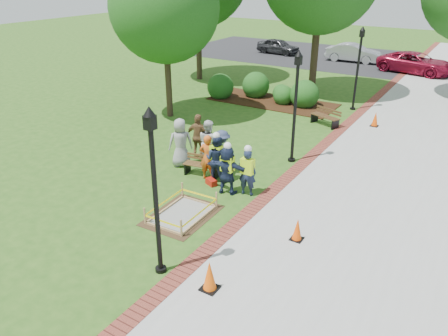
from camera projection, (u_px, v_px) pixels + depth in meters
The scene contains 32 objects.
ground at pixel (191, 207), 13.81m from camera, with size 100.00×100.00×0.00m, color #285116.
sidewalk at pixel (417, 140), 19.13m from camera, with size 6.00×60.00×0.02m, color #9E9E99.
brick_edging at pixel (344, 127), 20.68m from camera, with size 0.50×60.00×0.03m, color maroon.
mulch_bed at pixel (272, 102), 24.50m from camera, with size 7.00×3.00×0.05m, color #381E0F.
parking_lot at pixel (390, 63), 34.65m from camera, with size 36.00×12.00×0.01m, color black.
wet_concrete_pad at pixel (182, 209), 13.22m from camera, with size 1.76×2.35×0.55m.
bench_near at pixel (202, 169), 15.80m from camera, with size 1.40×0.67×0.73m.
bench_far at pixel (325, 120), 20.81m from camera, with size 1.55×0.97×0.80m.
cone_front at pixel (210, 276), 10.10m from camera, with size 0.40×0.40×0.79m.
cone_back at pixel (297, 230), 11.99m from camera, with size 0.34×0.34×0.67m.
cone_far at pixel (375, 120), 20.62m from camera, with size 0.36×0.36×0.72m.
toolbox at pixel (211, 182), 15.16m from camera, with size 0.42×0.23×0.21m, color #A4170C.
lamp_near at pixel (154, 182), 9.86m from camera, with size 0.28×0.28×4.26m.
lamp_mid at pixel (296, 99), 16.03m from camera, with size 0.28×0.28×4.26m.
lamp_far at pixel (358, 63), 22.21m from camera, with size 0.28×0.28×4.26m.
tree_left at pixel (164, 7), 20.08m from camera, with size 5.12×5.12×7.78m.
shrub_a at pixel (220, 98), 25.30m from camera, with size 1.52×1.52×1.52m, color #154112.
shrub_b at pixel (255, 97), 25.53m from camera, with size 1.57×1.57×1.57m, color #154112.
shrub_c at pixel (283, 104), 24.18m from camera, with size 1.12×1.12×1.12m, color #154112.
shrub_d at pixel (304, 107), 23.72m from camera, with size 1.56×1.56×1.56m, color #154112.
shrub_e at pixel (281, 100), 24.90m from camera, with size 0.97×0.97×0.97m, color #154112.
casual_person_a at pixel (181, 143), 16.30m from camera, with size 0.69×0.68×1.85m.
casual_person_b at pixel (208, 157), 15.29m from camera, with size 0.60×0.46×1.66m.
casual_person_c at pixel (209, 143), 16.45m from camera, with size 0.66×0.57×1.76m.
casual_person_d at pixel (199, 137), 16.90m from camera, with size 0.63×0.46×1.82m.
casual_person_e at pixel (222, 152), 15.73m from camera, with size 0.62×0.60×1.65m.
hivis_worker_a at pixel (227, 168), 14.29m from camera, with size 0.59×0.45×1.82m.
hivis_worker_b at pixel (247, 170), 14.19m from camera, with size 0.57×0.42×1.76m.
hivis_worker_c at pixel (216, 157), 15.10m from camera, with size 0.59×0.43×1.83m.
parked_car_a at pixel (278, 54), 38.17m from camera, with size 4.30×1.87×1.40m, color #2A2A2D.
parked_car_b at pixel (352, 62), 34.98m from camera, with size 4.68×2.03×1.52m, color #A7A7AC.
parked_car_c at pixel (414, 73), 31.22m from camera, with size 4.81×2.09×1.57m, color maroon.
Camera 1 is at (7.24, -9.67, 6.90)m, focal length 35.00 mm.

